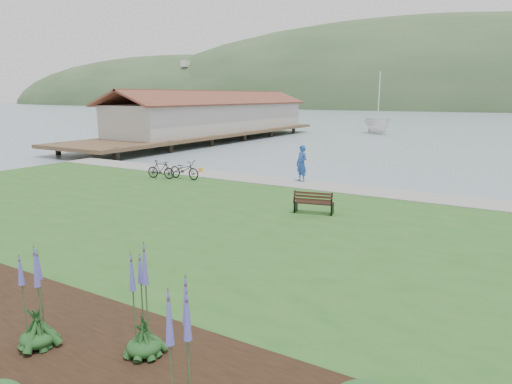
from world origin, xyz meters
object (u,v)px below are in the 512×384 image
park_bench (314,202)px  bicycle_a (184,170)px  person (302,160)px  sailboat (377,134)px

park_bench → bicycle_a: 9.65m
person → sailboat: size_ratio=0.09×
park_bench → sailboat: (-10.42, 43.63, -0.86)m
person → bicycle_a: person is taller
park_bench → sailboat: size_ratio=0.06×
person → sailboat: sailboat is taller
person → sailboat: bearing=124.2°
park_bench → bicycle_a: bicycle_a is taller
person → bicycle_a: (-5.82, -2.52, -0.62)m
bicycle_a → sailboat: bearing=2.7°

